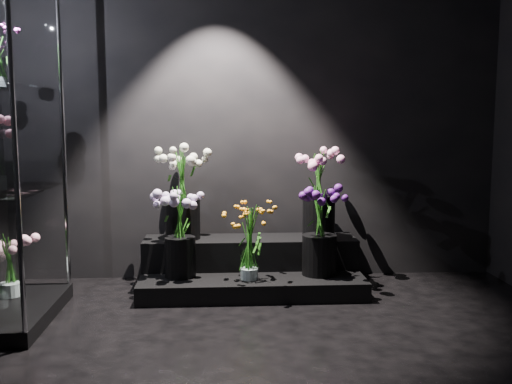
{
  "coord_description": "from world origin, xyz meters",
  "views": [
    {
      "loc": [
        -0.28,
        -2.65,
        1.3
      ],
      "look_at": [
        -0.04,
        1.2,
        0.81
      ],
      "focal_mm": 40.0,
      "sensor_mm": 36.0,
      "label": 1
    }
  ],
  "objects": [
    {
      "name": "wall_back",
      "position": [
        0.0,
        2.0,
        1.4
      ],
      "size": [
        4.0,
        0.0,
        4.0
      ],
      "primitive_type": "plane",
      "rotation": [
        1.57,
        0.0,
        0.0
      ],
      "color": "black",
      "rests_on": "floor"
    },
    {
      "name": "wall_front",
      "position": [
        0.0,
        -2.0,
        1.4
      ],
      "size": [
        4.0,
        0.0,
        4.0
      ],
      "primitive_type": "plane",
      "rotation": [
        -1.57,
        0.0,
        0.0
      ],
      "color": "black",
      "rests_on": "floor"
    },
    {
      "name": "display_riser",
      "position": [
        -0.05,
        1.67,
        0.15
      ],
      "size": [
        1.67,
        0.74,
        0.37
      ],
      "color": "black",
      "rests_on": "floor"
    },
    {
      "name": "bouquet_orange_bells",
      "position": [
        -0.08,
        1.39,
        0.42
      ],
      "size": [
        0.34,
        0.34,
        0.54
      ],
      "rotation": [
        0.0,
        0.0,
        0.39
      ],
      "color": "white",
      "rests_on": "display_riser"
    },
    {
      "name": "bouquet_lilac",
      "position": [
        -0.59,
        1.5,
        0.53
      ],
      "size": [
        0.38,
        0.38,
        0.66
      ],
      "rotation": [
        0.0,
        0.0,
        -0.03
      ],
      "color": "black",
      "rests_on": "display_riser"
    },
    {
      "name": "bouquet_purple",
      "position": [
        0.45,
        1.5,
        0.51
      ],
      "size": [
        0.38,
        0.38,
        0.69
      ],
      "rotation": [
        0.0,
        0.0,
        -0.27
      ],
      "color": "black",
      "rests_on": "display_riser"
    },
    {
      "name": "bouquet_cream_roses",
      "position": [
        -0.58,
        1.77,
        0.77
      ],
      "size": [
        0.44,
        0.44,
        0.72
      ],
      "rotation": [
        0.0,
        0.0,
        0.24
      ],
      "color": "black",
      "rests_on": "display_riser"
    },
    {
      "name": "bouquet_pink_roses",
      "position": [
        0.49,
        1.74,
        0.77
      ],
      "size": [
        0.48,
        0.48,
        0.7
      ],
      "rotation": [
        0.0,
        0.0,
        0.36
      ],
      "color": "black",
      "rests_on": "display_riser"
    },
    {
      "name": "bouquet_case_base_pink",
      "position": [
        -1.72,
        1.21,
        0.34
      ],
      "size": [
        0.44,
        0.44,
        0.44
      ],
      "rotation": [
        0.0,
        0.0,
        0.33
      ],
      "color": "white",
      "rests_on": "display_case"
    }
  ]
}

